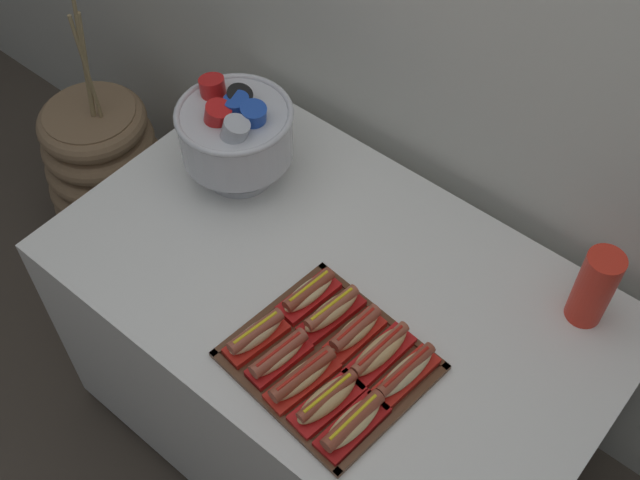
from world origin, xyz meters
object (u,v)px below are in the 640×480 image
(serving_tray, at_px, (329,361))
(hot_dog_0, at_px, (256,335))
(punch_bowl, at_px, (235,131))
(hot_dog_9, at_px, (405,373))
(hot_dog_5, at_px, (309,293))
(hot_dog_8, at_px, (380,352))
(hot_dog_2, at_px, (303,377))
(floor_vase, at_px, (107,172))
(hot_dog_4, at_px, (353,423))
(hot_dog_7, at_px, (355,331))
(hot_dog_1, at_px, (279,356))
(hot_dog_3, at_px, (327,400))
(cup_stack, at_px, (594,288))
(buffet_table, at_px, (332,361))
(hot_dog_6, at_px, (332,312))

(serving_tray, relative_size, hot_dog_0, 2.67)
(punch_bowl, bearing_deg, hot_dog_9, -17.70)
(hot_dog_5, relative_size, hot_dog_8, 0.88)
(hot_dog_2, bearing_deg, floor_vase, 162.46)
(hot_dog_2, xyz_separation_m, hot_dog_5, (-0.13, 0.18, -0.00))
(hot_dog_4, distance_m, punch_bowl, 0.81)
(hot_dog_0, relative_size, hot_dog_4, 0.91)
(hot_dog_8, relative_size, punch_bowl, 0.62)
(serving_tray, height_order, hot_dog_7, hot_dog_7)
(hot_dog_1, relative_size, hot_dog_7, 1.03)
(hot_dog_3, relative_size, cup_stack, 0.86)
(punch_bowl, bearing_deg, buffet_table, -15.50)
(floor_vase, xyz_separation_m, hot_dog_5, (1.15, -0.23, 0.55))
(hot_dog_3, relative_size, hot_dog_4, 1.02)
(hot_dog_3, relative_size, hot_dog_9, 0.99)
(hot_dog_2, xyz_separation_m, hot_dog_4, (0.15, -0.01, -0.00))
(hot_dog_0, height_order, hot_dog_1, hot_dog_0)
(buffet_table, relative_size, punch_bowl, 4.57)
(hot_dog_0, relative_size, hot_dog_9, 0.89)
(floor_vase, distance_m, cup_stack, 1.79)
(hot_dog_9, bearing_deg, punch_bowl, 162.30)
(hot_dog_8, bearing_deg, hot_dog_9, -5.45)
(hot_dog_4, bearing_deg, hot_dog_6, 138.30)
(hot_dog_1, bearing_deg, punch_bowl, 141.82)
(serving_tray, xyz_separation_m, hot_dog_0, (-0.16, -0.07, 0.03))
(serving_tray, relative_size, hot_dog_1, 2.67)
(hot_dog_4, distance_m, hot_dog_8, 0.18)
(punch_bowl, bearing_deg, hot_dog_4, -29.38)
(hot_dog_1, xyz_separation_m, hot_dog_9, (0.24, 0.14, 0.00))
(serving_tray, distance_m, hot_dog_5, 0.17)
(hot_dog_8, bearing_deg, hot_dog_3, -95.45)
(hot_dog_2, bearing_deg, hot_dog_7, 84.55)
(hot_dog_1, bearing_deg, hot_dog_0, 174.55)
(hot_dog_3, xyz_separation_m, punch_bowl, (-0.62, 0.38, 0.12))
(hot_dog_9, bearing_deg, hot_dog_7, 174.55)
(serving_tray, xyz_separation_m, hot_dog_2, (-0.01, -0.08, 0.03))
(hot_dog_2, bearing_deg, hot_dog_3, -5.45)
(floor_vase, relative_size, hot_dog_7, 6.74)
(punch_bowl, bearing_deg, hot_dog_8, -19.06)
(hot_dog_1, distance_m, hot_dog_5, 0.18)
(serving_tray, bearing_deg, cup_stack, 52.06)
(hot_dog_7, bearing_deg, hot_dog_8, -5.45)
(buffet_table, relative_size, hot_dog_6, 7.68)
(hot_dog_4, bearing_deg, hot_dog_5, 145.74)
(hot_dog_5, distance_m, cup_stack, 0.65)
(punch_bowl, bearing_deg, hot_dog_3, -31.78)
(hot_dog_4, bearing_deg, hot_dog_1, 174.55)
(hot_dog_0, distance_m, punch_bowl, 0.55)
(serving_tray, relative_size, hot_dog_2, 2.35)
(hot_dog_5, distance_m, punch_bowl, 0.47)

